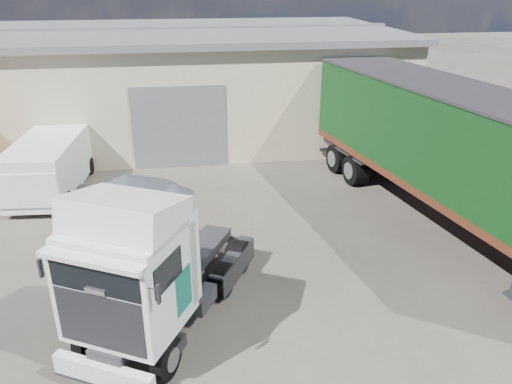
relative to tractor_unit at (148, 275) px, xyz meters
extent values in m
plane|color=#292721|center=(2.84, 1.30, -1.67)|extent=(120.00, 120.00, 0.00)
cube|color=#BAB18F|center=(-3.16, 17.30, 0.83)|extent=(30.00, 12.00, 5.00)
cube|color=#56585A|center=(-3.16, 17.30, 3.48)|extent=(30.60, 12.60, 0.30)
cube|color=#56585A|center=(0.84, 11.28, 0.13)|extent=(4.00, 0.08, 3.60)
cube|color=#56585A|center=(-3.16, 17.30, 3.68)|extent=(30.60, 0.40, 0.15)
cylinder|color=black|center=(-0.50, -0.95, -1.20)|extent=(2.37, 1.86, 0.94)
cylinder|color=black|center=(0.95, 1.80, -1.20)|extent=(2.41, 1.88, 0.94)
cylinder|color=black|center=(1.54, 2.89, -1.20)|extent=(2.41, 1.88, 0.94)
cube|color=#2D2D30|center=(0.50, 0.93, -0.87)|extent=(3.45, 5.55, 0.27)
cube|color=silver|center=(-0.90, -1.69, -1.18)|extent=(2.10, 1.26, 0.49)
cube|color=silver|center=(-0.36, -0.67, 0.35)|extent=(2.92, 2.84, 2.17)
cube|color=black|center=(-0.84, -1.57, 0.02)|extent=(1.75, 0.96, 1.24)
cube|color=black|center=(-0.83, -1.56, 1.00)|extent=(1.78, 0.98, 0.67)
cube|color=silver|center=(-0.27, -0.52, 1.75)|extent=(2.75, 2.55, 1.09)
cube|color=#0C5A4A|center=(-1.18, 0.16, 0.11)|extent=(0.32, 0.59, 0.98)
cube|color=#0C5A4A|center=(0.79, -0.88, 0.11)|extent=(0.32, 0.59, 0.98)
cylinder|color=#2D2D30|center=(1.04, 1.95, -0.68)|extent=(1.32, 1.32, 0.11)
cylinder|color=black|center=(8.82, 9.16, -1.06)|extent=(3.10, 1.71, 1.22)
cube|color=#2D2D30|center=(9.63, 4.58, -0.63)|extent=(3.32, 13.72, 0.40)
cube|color=#572C13|center=(9.63, 4.58, -0.25)|extent=(5.25, 14.07, 0.28)
cube|color=black|center=(9.63, 4.58, 1.38)|extent=(5.25, 14.07, 2.98)
cube|color=#2D2D30|center=(9.63, 4.58, 2.89)|extent=(5.33, 14.15, 0.09)
cylinder|color=black|center=(-4.30, 7.50, -1.30)|extent=(2.21, 0.91, 0.74)
cylinder|color=black|center=(-4.01, 11.08, -1.30)|extent=(2.21, 0.91, 0.74)
cube|color=silver|center=(-4.16, 9.29, -0.49)|extent=(2.54, 5.32, 1.91)
cube|color=silver|center=(-4.33, 7.17, -0.54)|extent=(2.15, 1.17, 1.23)
cube|color=black|center=(-4.31, 7.39, 0.07)|extent=(1.97, 0.25, 0.67)
cone|color=black|center=(-1.26, 8.55, -1.23)|extent=(5.37, 5.37, 0.86)
cone|color=black|center=(0.50, 8.31, -1.45)|extent=(2.01, 2.01, 0.43)
cone|color=black|center=(-2.97, 8.64, -1.41)|extent=(2.46, 2.46, 0.52)
camera|label=1|loc=(0.96, -9.77, 6.19)|focal=35.00mm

